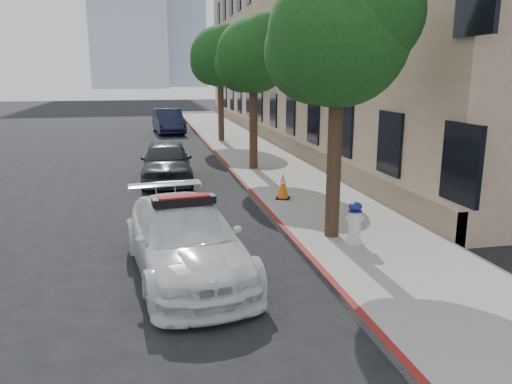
{
  "coord_description": "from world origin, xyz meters",
  "views": [
    {
      "loc": [
        -0.84,
        -11.59,
        3.52
      ],
      "look_at": [
        1.42,
        -1.22,
        1.0
      ],
      "focal_mm": 35.0,
      "sensor_mm": 36.0,
      "label": 1
    }
  ],
  "objects": [
    {
      "name": "sidewalk",
      "position": [
        3.6,
        10.0,
        0.07
      ],
      "size": [
        3.2,
        50.0,
        0.15
      ],
      "primitive_type": "cube",
      "color": "gray",
      "rests_on": "ground"
    },
    {
      "name": "tree_mid",
      "position": [
        2.93,
        5.99,
        4.16
      ],
      "size": [
        2.77,
        2.64,
        5.43
      ],
      "color": "black",
      "rests_on": "sidewalk"
    },
    {
      "name": "building",
      "position": [
        9.2,
        15.0,
        5.0
      ],
      "size": [
        8.0,
        36.0,
        10.0
      ],
      "primitive_type": "cube",
      "color": "tan",
      "rests_on": "ground"
    },
    {
      "name": "parked_car_mid",
      "position": [
        -0.27,
        5.0,
        0.69
      ],
      "size": [
        1.77,
        4.08,
        1.37
      ],
      "primitive_type": "imported",
      "rotation": [
        0.0,
        0.0,
        -0.04
      ],
      "color": "#22252A",
      "rests_on": "ground"
    },
    {
      "name": "tower_right",
      "position": [
        9.0,
        135.0,
        22.0
      ],
      "size": [
        14.0,
        14.0,
        44.0
      ],
      "primitive_type": "cube",
      "color": "#9EA8B7",
      "rests_on": "ground"
    },
    {
      "name": "curb_strip",
      "position": [
        2.06,
        10.0,
        0.07
      ],
      "size": [
        0.12,
        50.0,
        0.15
      ],
      "primitive_type": "cube",
      "color": "maroon",
      "rests_on": "ground"
    },
    {
      "name": "police_car",
      "position": [
        -0.28,
        -3.08,
        0.66
      ],
      "size": [
        2.36,
        4.68,
        1.45
      ],
      "rotation": [
        0.0,
        0.0,
        0.12
      ],
      "color": "white",
      "rests_on": "ground"
    },
    {
      "name": "tree_far",
      "position": [
        2.93,
        13.99,
        4.39
      ],
      "size": [
        3.1,
        3.0,
        5.81
      ],
      "color": "black",
      "rests_on": "sidewalk"
    },
    {
      "name": "parked_car_far",
      "position": [
        0.44,
        19.2,
        0.73
      ],
      "size": [
        1.91,
        4.54,
        1.46
      ],
      "primitive_type": "imported",
      "rotation": [
        0.0,
        0.0,
        0.08
      ],
      "color": "black",
      "rests_on": "ground"
    },
    {
      "name": "fire_hydrant",
      "position": [
        3.17,
        -2.57,
        0.58
      ],
      "size": [
        0.37,
        0.34,
        0.87
      ],
      "rotation": [
        0.0,
        0.0,
        -0.35
      ],
      "color": "silver",
      "rests_on": "sidewalk"
    },
    {
      "name": "traffic_cone",
      "position": [
        2.74,
        1.34,
        0.51
      ],
      "size": [
        0.49,
        0.49,
        0.72
      ],
      "rotation": [
        0.0,
        0.0,
        -0.39
      ],
      "color": "black",
      "rests_on": "sidewalk"
    },
    {
      "name": "tree_near",
      "position": [
        2.93,
        -2.01,
        4.27
      ],
      "size": [
        2.92,
        2.82,
        5.62
      ],
      "color": "black",
      "rests_on": "sidewalk"
    },
    {
      "name": "ground",
      "position": [
        0.0,
        0.0,
        0.0
      ],
      "size": [
        120.0,
        120.0,
        0.0
      ],
      "primitive_type": "plane",
      "color": "black",
      "rests_on": "ground"
    }
  ]
}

